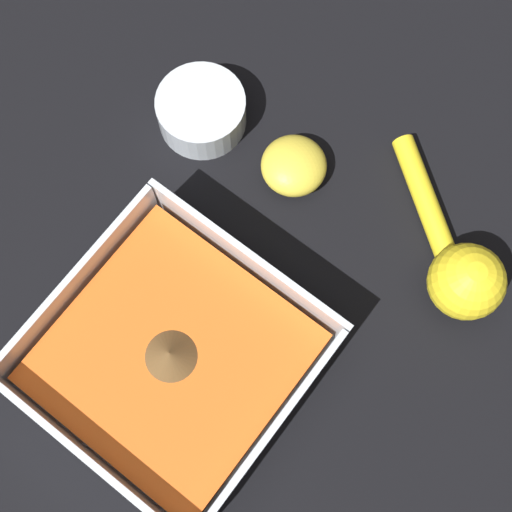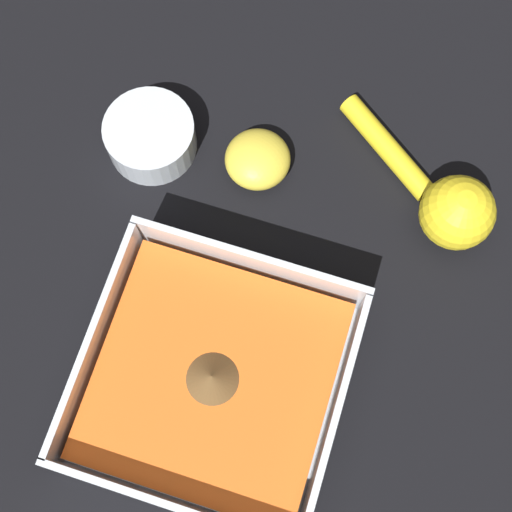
{
  "view_description": "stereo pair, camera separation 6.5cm",
  "coord_description": "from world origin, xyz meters",
  "px_view_note": "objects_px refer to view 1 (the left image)",
  "views": [
    {
      "loc": [
        -0.11,
        0.03,
        0.65
      ],
      "look_at": [
        0.01,
        -0.12,
        0.03
      ],
      "focal_mm": 50.0,
      "sensor_mm": 36.0,
      "label": 1
    },
    {
      "loc": [
        -0.05,
        0.06,
        0.65
      ],
      "look_at": [
        0.01,
        -0.12,
        0.03
      ],
      "focal_mm": 50.0,
      "sensor_mm": 36.0,
      "label": 2
    }
  ],
  "objects_px": {
    "spice_bowl": "(202,112)",
    "lemon_squeezer": "(460,268)",
    "square_dish": "(175,358)",
    "lemon_half": "(294,166)"
  },
  "relations": [
    {
      "from": "square_dish",
      "to": "lemon_half",
      "type": "height_order",
      "value": "square_dish"
    },
    {
      "from": "spice_bowl",
      "to": "lemon_squeezer",
      "type": "xyz_separation_m",
      "value": [
        -0.29,
        -0.01,
        0.01
      ]
    },
    {
      "from": "square_dish",
      "to": "lemon_half",
      "type": "xyz_separation_m",
      "value": [
        0.03,
        -0.22,
        -0.01
      ]
    },
    {
      "from": "lemon_half",
      "to": "lemon_squeezer",
      "type": "bearing_deg",
      "value": -178.51
    },
    {
      "from": "square_dish",
      "to": "lemon_squeezer",
      "type": "xyz_separation_m",
      "value": [
        -0.16,
        -0.22,
        0.01
      ]
    },
    {
      "from": "spice_bowl",
      "to": "lemon_half",
      "type": "distance_m",
      "value": 0.11
    },
    {
      "from": "lemon_half",
      "to": "square_dish",
      "type": "bearing_deg",
      "value": 97.35
    },
    {
      "from": "spice_bowl",
      "to": "lemon_squeezer",
      "type": "bearing_deg",
      "value": -177.23
    },
    {
      "from": "square_dish",
      "to": "spice_bowl",
      "type": "bearing_deg",
      "value": -56.8
    },
    {
      "from": "spice_bowl",
      "to": "lemon_half",
      "type": "bearing_deg",
      "value": -175.06
    }
  ]
}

